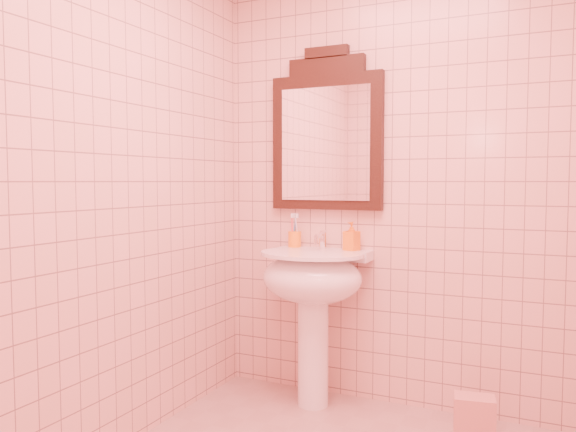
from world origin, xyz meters
The scene contains 7 objects.
back_wall centered at (0.00, 1.10, 1.25)m, with size 2.00×0.02×2.50m, color beige.
pedestal_sink centered at (-0.38, 0.87, 0.66)m, with size 0.58×0.58×0.86m.
faucet centered at (-0.38, 1.01, 0.92)m, with size 0.04×0.16×0.11m.
mirror centered at (-0.38, 1.07, 1.52)m, with size 0.67×0.06×0.93m.
toothbrush_cup centered at (-0.56, 1.03, 0.91)m, with size 0.08×0.08×0.18m.
soap_dispenser centered at (-0.21, 1.02, 0.94)m, with size 0.07×0.08×0.16m, color orange.
towel centered at (0.50, 0.78, 0.11)m, with size 0.19×0.13×0.23m, color #DB9481.
Camera 1 is at (0.79, -1.96, 1.25)m, focal length 35.00 mm.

